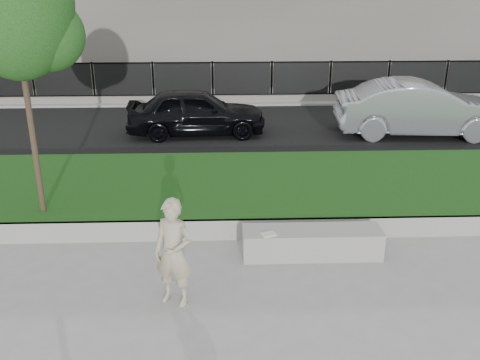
{
  "coord_description": "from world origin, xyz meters",
  "views": [
    {
      "loc": [
        -0.3,
        -7.86,
        4.65
      ],
      "look_at": [
        0.03,
        1.2,
        1.12
      ],
      "focal_mm": 40.0,
      "sensor_mm": 36.0,
      "label": 1
    }
  ],
  "objects_px": {
    "stone_bench": "(312,242)",
    "man": "(174,253)",
    "car_dark": "(196,112)",
    "young_tree": "(19,9)",
    "car_silver": "(420,109)",
    "book": "(269,234)"
  },
  "relations": [
    {
      "from": "book",
      "to": "young_tree",
      "type": "height_order",
      "value": "young_tree"
    },
    {
      "from": "stone_bench",
      "to": "young_tree",
      "type": "height_order",
      "value": "young_tree"
    },
    {
      "from": "book",
      "to": "car_dark",
      "type": "height_order",
      "value": "car_dark"
    },
    {
      "from": "man",
      "to": "car_dark",
      "type": "height_order",
      "value": "man"
    },
    {
      "from": "man",
      "to": "car_dark",
      "type": "relative_size",
      "value": 0.4
    },
    {
      "from": "young_tree",
      "to": "car_dark",
      "type": "xyz_separation_m",
      "value": [
        2.61,
        6.26,
        -3.34
      ]
    },
    {
      "from": "young_tree",
      "to": "man",
      "type": "bearing_deg",
      "value": -44.44
    },
    {
      "from": "stone_bench",
      "to": "man",
      "type": "bearing_deg",
      "value": -149.27
    },
    {
      "from": "car_dark",
      "to": "car_silver",
      "type": "bearing_deg",
      "value": -95.34
    },
    {
      "from": "stone_bench",
      "to": "car_dark",
      "type": "distance_m",
      "value": 7.85
    },
    {
      "from": "man",
      "to": "book",
      "type": "relative_size",
      "value": 7.06
    },
    {
      "from": "young_tree",
      "to": "car_dark",
      "type": "height_order",
      "value": "young_tree"
    },
    {
      "from": "man",
      "to": "car_dark",
      "type": "distance_m",
      "value": 8.84
    },
    {
      "from": "man",
      "to": "book",
      "type": "xyz_separation_m",
      "value": [
        1.5,
        1.18,
        -0.33
      ]
    },
    {
      "from": "car_dark",
      "to": "stone_bench",
      "type": "bearing_deg",
      "value": -165.66
    },
    {
      "from": "man",
      "to": "car_dark",
      "type": "xyz_separation_m",
      "value": [
        -0.02,
        8.84,
        -0.09
      ]
    },
    {
      "from": "stone_bench",
      "to": "man",
      "type": "distance_m",
      "value": 2.72
    },
    {
      "from": "car_silver",
      "to": "stone_bench",
      "type": "bearing_deg",
      "value": 152.91
    },
    {
      "from": "book",
      "to": "car_silver",
      "type": "height_order",
      "value": "car_silver"
    },
    {
      "from": "car_silver",
      "to": "young_tree",
      "type": "bearing_deg",
      "value": 126.96
    },
    {
      "from": "book",
      "to": "car_silver",
      "type": "relative_size",
      "value": 0.05
    },
    {
      "from": "car_dark",
      "to": "young_tree",
      "type": "bearing_deg",
      "value": 154.59
    }
  ]
}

